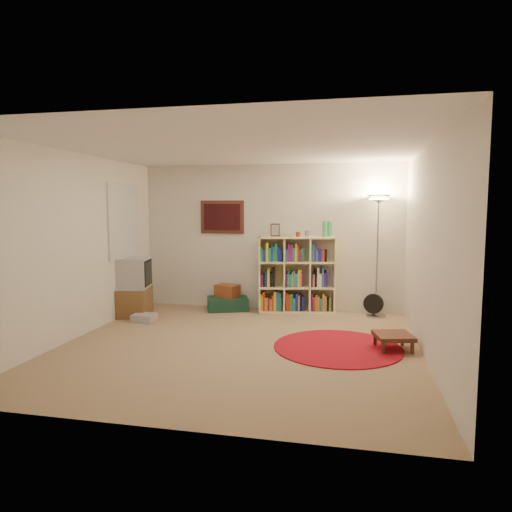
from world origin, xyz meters
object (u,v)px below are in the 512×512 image
at_px(floor_lamp, 378,216).
at_px(bookshelf, 295,276).
at_px(floor_fan, 373,305).
at_px(side_table, 393,336).
at_px(suitcase, 228,304).
at_px(tv_stand, 135,288).

bearing_deg(floor_lamp, bookshelf, 176.40).
bearing_deg(floor_fan, floor_lamp, -21.10).
relative_size(floor_fan, side_table, 0.70).
relative_size(floor_fan, suitcase, 0.46).
relative_size(floor_lamp, tv_stand, 2.06).
xyz_separation_m(bookshelf, floor_lamp, (1.33, -0.08, 1.01)).
bearing_deg(side_table, tv_stand, 165.27).
bearing_deg(floor_lamp, tv_stand, -169.64).
bearing_deg(side_table, floor_lamp, 94.08).
distance_m(tv_stand, suitcase, 1.59).
bearing_deg(suitcase, floor_fan, -18.50).
height_order(bookshelf, suitcase, bookshelf).
distance_m(floor_fan, suitcase, 2.45).
xyz_separation_m(bookshelf, floor_fan, (1.29, -0.06, -0.43)).
xyz_separation_m(floor_lamp, suitcase, (-2.48, -0.03, -1.52)).
distance_m(floor_fan, tv_stand, 3.92).
relative_size(floor_lamp, suitcase, 2.47).
relative_size(bookshelf, tv_stand, 1.61).
xyz_separation_m(floor_fan, suitcase, (-2.45, -0.05, -0.08)).
distance_m(bookshelf, floor_fan, 1.36).
bearing_deg(floor_fan, bookshelf, -171.79).
distance_m(tv_stand, side_table, 4.15).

